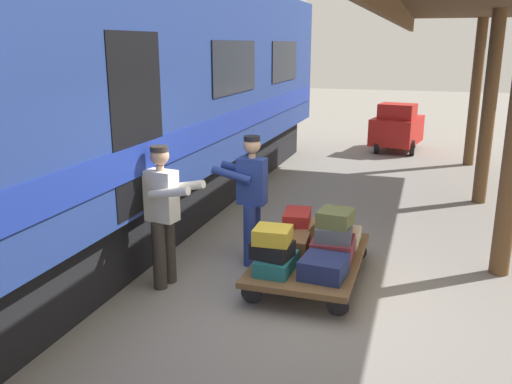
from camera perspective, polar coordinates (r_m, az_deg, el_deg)
name	(u,v)px	position (r m, az deg, el deg)	size (l,w,h in m)	color
ground_plane	(315,310)	(6.09, 6.28, -12.24)	(60.00, 60.00, 0.00)	gray
train_car	(26,110)	(7.04, -23.13, 8.01)	(3.03, 18.20, 4.00)	navy
luggage_cart	(310,259)	(6.70, 5.72, -7.06)	(1.21, 2.03, 0.31)	brown
suitcase_navy_fabric	(324,267)	(6.09, 7.18, -7.90)	(0.48, 0.49, 0.22)	navy
suitcase_brown_leather	(289,245)	(6.70, 3.46, -5.57)	(0.48, 0.45, 0.22)	brown
suitcase_cream_canvas	(340,236)	(7.12, 8.85, -4.65)	(0.50, 0.52, 0.17)	beige
suitcase_tan_vintage	(299,230)	(7.21, 4.56, -4.08)	(0.39, 0.53, 0.22)	tan
suitcase_teal_softside	(276,263)	(6.20, 2.17, -7.56)	(0.38, 0.58, 0.17)	#1E666B
suitcase_burgundy_valise	(333,249)	(6.59, 8.09, -5.94)	(0.48, 0.55, 0.25)	maroon
suitcase_maroon_trunk	(339,224)	(7.03, 8.78, -3.34)	(0.32, 0.46, 0.19)	maroon
suitcase_red_plastic	(297,217)	(7.15, 4.37, -2.64)	(0.33, 0.54, 0.16)	#AD231E
suitcase_slate_roller	(334,231)	(6.53, 8.25, -4.14)	(0.42, 0.50, 0.18)	#4C515B
suitcase_black_hardshell	(272,250)	(6.12, 1.75, -6.11)	(0.42, 0.36, 0.18)	black
suitcase_yellow_case	(273,235)	(6.05, 1.77, -4.57)	(0.40, 0.37, 0.18)	gold
suitcase_olive_duffel	(336,218)	(6.45, 8.41, -2.70)	(0.38, 0.41, 0.19)	brown
porter_in_overalls	(251,196)	(6.96, -0.58, -0.37)	(0.67, 0.43, 1.70)	navy
porter_by_door	(164,212)	(6.38, -9.74, -2.09)	(0.70, 0.49, 1.70)	#332D28
baggage_tug	(397,128)	(15.15, 14.67, 6.59)	(1.39, 1.87, 1.30)	#B21E19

